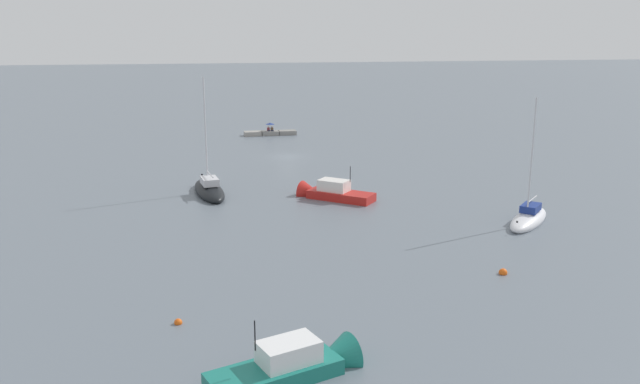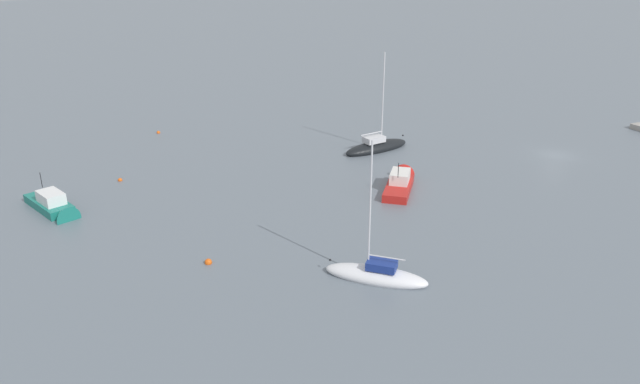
{
  "view_description": "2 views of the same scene",
  "coord_description": "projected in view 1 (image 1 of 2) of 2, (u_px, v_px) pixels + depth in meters",
  "views": [
    {
      "loc": [
        11.62,
        78.9,
        15.4
      ],
      "look_at": [
        1.21,
        27.03,
        2.1
      ],
      "focal_mm": 35.89,
      "sensor_mm": 36.0,
      "label": 1
    },
    {
      "loc": [
        -48.33,
        52.7,
        22.47
      ],
      "look_at": [
        -0.44,
        29.94,
        0.85
      ],
      "focal_mm": 34.42,
      "sensor_mm": 36.0,
      "label": 2
    }
  ],
  "objects": [
    {
      "name": "ground_plane",
      "position": [
        287.0,
        157.0,
        81.0
      ],
      "size": [
        500.0,
        500.0,
        0.0
      ],
      "primitive_type": "plane",
      "color": "slate"
    },
    {
      "name": "seawall_pier",
      "position": [
        270.0,
        133.0,
        97.81
      ],
      "size": [
        7.95,
        1.82,
        0.66
      ],
      "color": "gray",
      "rests_on": "ground_plane"
    },
    {
      "name": "person_seated_brown_left",
      "position": [
        272.0,
        129.0,
        97.6
      ],
      "size": [
        0.42,
        0.62,
        0.73
      ],
      "rotation": [
        0.0,
        0.0,
        0.06
      ],
      "color": "#1E2333",
      "rests_on": "seawall_pier"
    },
    {
      "name": "person_seated_maroon_right",
      "position": [
        268.0,
        129.0,
        97.49
      ],
      "size": [
        0.42,
        0.62,
        0.73
      ],
      "rotation": [
        0.0,
        0.0,
        0.06
      ],
      "color": "#1E2333",
      "rests_on": "seawall_pier"
    },
    {
      "name": "umbrella_open_navy",
      "position": [
        270.0,
        124.0,
        97.51
      ],
      "size": [
        1.38,
        1.38,
        1.3
      ],
      "color": "black",
      "rests_on": "seawall_pier"
    },
    {
      "name": "sailboat_black_near",
      "position": [
        209.0,
        190.0,
        62.24
      ],
      "size": [
        3.73,
        8.95,
        11.69
      ],
      "rotation": [
        0.0,
        0.0,
        3.29
      ],
      "color": "black",
      "rests_on": "ground_plane"
    },
    {
      "name": "sailboat_white_mid",
      "position": [
        529.0,
        218.0,
        52.91
      ],
      "size": [
        6.79,
        6.93,
        10.78
      ],
      "rotation": [
        0.0,
        0.0,
        5.52
      ],
      "color": "silver",
      "rests_on": "ground_plane"
    },
    {
      "name": "motorboat_teal_near",
      "position": [
        298.0,
        366.0,
        29.46
      ],
      "size": [
        7.52,
        4.47,
        4.04
      ],
      "rotation": [
        0.0,
        0.0,
        1.91
      ],
      "color": "#197266",
      "rests_on": "ground_plane"
    },
    {
      "name": "motorboat_red_mid",
      "position": [
        329.0,
        194.0,
        60.74
      ],
      "size": [
        7.14,
        6.46,
        4.15
      ],
      "rotation": [
        0.0,
        0.0,
        4.02
      ],
      "color": "red",
      "rests_on": "ground_plane"
    },
    {
      "name": "mooring_buoy_near",
      "position": [
        503.0,
        273.0,
        41.78
      ],
      "size": [
        0.56,
        0.56,
        0.56
      ],
      "color": "#EA5914",
      "rests_on": "ground_plane"
    },
    {
      "name": "mooring_buoy_far",
      "position": [
        178.0,
        322.0,
        34.66
      ],
      "size": [
        0.44,
        0.44,
        0.44
      ],
      "color": "#EA5914",
      "rests_on": "ground_plane"
    }
  ]
}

